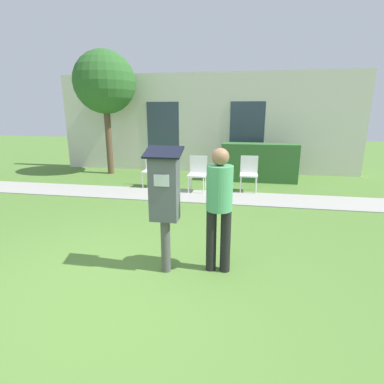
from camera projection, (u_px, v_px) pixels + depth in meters
ground_plane at (115, 293)px, 3.39m from camera, size 40.00×40.00×0.00m
sidewalk at (186, 196)px, 7.28m from camera, size 12.00×1.10×0.02m
building_facade at (205, 124)px, 9.96m from camera, size 10.00×0.26×3.20m
parking_meter at (164, 195)px, 3.60m from camera, size 0.44×0.31×1.59m
person_standing at (219, 201)px, 3.65m from camera, size 0.32×0.32×1.58m
outdoor_chair_left at (152, 167)px, 8.08m from camera, size 0.44×0.44×0.90m
outdoor_chair_middle at (198, 171)px, 7.60m from camera, size 0.44×0.44×0.90m
outdoor_chair_right at (249, 171)px, 7.61m from camera, size 0.44×0.44×0.90m
hedge_row at (259, 163)px, 8.73m from camera, size 2.16×0.60×1.10m
tree at (105, 83)px, 9.22m from camera, size 1.90×1.90×3.82m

